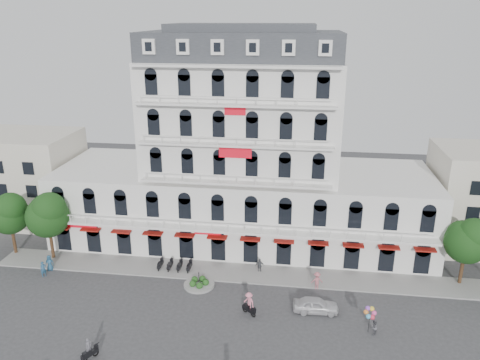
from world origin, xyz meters
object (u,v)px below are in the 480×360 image
at_px(parked_car, 316,305).
at_px(balloon_vendor, 372,320).
at_px(rider_center, 249,303).
at_px(rider_west, 89,350).

bearing_deg(parked_car, balloon_vendor, -120.71).
height_order(rider_center, balloon_vendor, balloon_vendor).
bearing_deg(parked_car, rider_center, 98.90).
distance_m(parked_car, rider_west, 20.53).
xyz_separation_m(rider_west, balloon_vendor, (23.23, 6.49, 0.44)).
relative_size(parked_car, balloon_vendor, 1.75).
height_order(parked_car, balloon_vendor, balloon_vendor).
height_order(parked_car, rider_center, rider_center).
distance_m(parked_car, balloon_vendor, 5.49).
relative_size(rider_center, balloon_vendor, 0.96).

